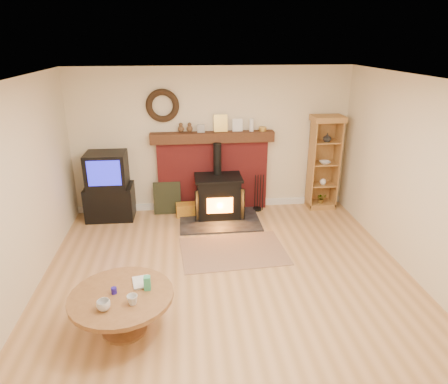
{
  "coord_description": "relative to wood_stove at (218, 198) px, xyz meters",
  "views": [
    {
      "loc": [
        -0.55,
        -4.29,
        3.04
      ],
      "look_at": [
        0.03,
        1.0,
        0.98
      ],
      "focal_mm": 32.0,
      "sensor_mm": 36.0,
      "label": 1
    }
  ],
  "objects": [
    {
      "name": "ground",
      "position": [
        -0.07,
        -2.28,
        -0.37
      ],
      "size": [
        5.5,
        5.5,
        0.0
      ],
      "primitive_type": "plane",
      "color": "#AC7B48",
      "rests_on": "ground"
    },
    {
      "name": "room_shell",
      "position": [
        -0.09,
        -2.18,
        1.34
      ],
      "size": [
        5.02,
        5.52,
        2.61
      ],
      "color": "beige",
      "rests_on": "ground"
    },
    {
      "name": "chimney_breast",
      "position": [
        -0.07,
        0.39,
        0.43
      ],
      "size": [
        2.2,
        0.22,
        1.78
      ],
      "color": "maroon",
      "rests_on": "ground"
    },
    {
      "name": "wood_stove",
      "position": [
        0.0,
        0.0,
        0.0
      ],
      "size": [
        1.4,
        1.0,
        1.32
      ],
      "color": "black",
      "rests_on": "ground"
    },
    {
      "name": "area_rug",
      "position": [
        0.1,
        -1.27,
        -0.37
      ],
      "size": [
        1.63,
        1.17,
        0.01
      ],
      "primitive_type": "cube",
      "rotation": [
        0.0,
        0.0,
        0.06
      ],
      "color": "brown",
      "rests_on": "ground"
    },
    {
      "name": "tv_unit",
      "position": [
        -1.93,
        0.19,
        0.2
      ],
      "size": [
        0.83,
        0.59,
        1.2
      ],
      "color": "black",
      "rests_on": "ground"
    },
    {
      "name": "curio_cabinet",
      "position": [
        1.98,
        0.28,
        0.51
      ],
      "size": [
        0.56,
        0.41,
        1.75
      ],
      "color": "#955D30",
      "rests_on": "ground"
    },
    {
      "name": "firelog_box",
      "position": [
        -0.57,
        0.12,
        -0.26
      ],
      "size": [
        0.38,
        0.25,
        0.23
      ],
      "primitive_type": "cube",
      "rotation": [
        0.0,
        0.0,
        0.07
      ],
      "color": "gold",
      "rests_on": "ground"
    },
    {
      "name": "leaning_painting",
      "position": [
        -0.92,
        0.27,
        -0.08
      ],
      "size": [
        0.5,
        0.13,
        0.59
      ],
      "primitive_type": "cube",
      "rotation": [
        -0.17,
        0.0,
        0.0
      ],
      "color": "black",
      "rests_on": "ground"
    },
    {
      "name": "fire_tools",
      "position": [
        0.76,
        0.22,
        -0.22
      ],
      "size": [
        0.19,
        0.16,
        0.7
      ],
      "color": "black",
      "rests_on": "ground"
    },
    {
      "name": "coffee_table",
      "position": [
        -1.32,
        -2.89,
        0.01
      ],
      "size": [
        1.12,
        1.12,
        0.63
      ],
      "color": "brown",
      "rests_on": "ground"
    }
  ]
}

